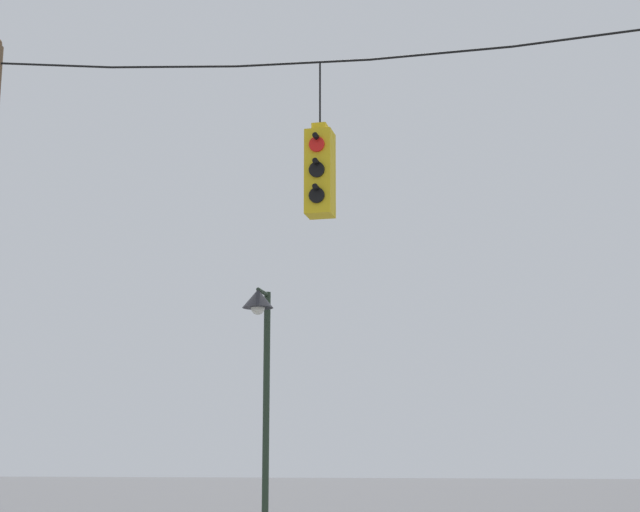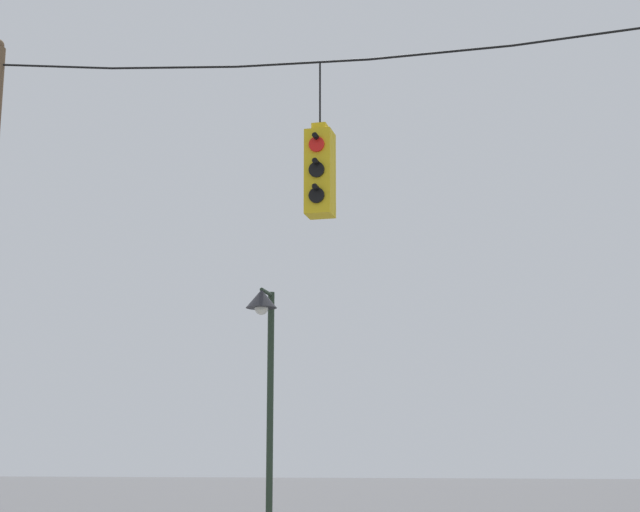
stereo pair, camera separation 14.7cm
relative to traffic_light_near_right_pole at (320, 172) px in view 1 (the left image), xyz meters
The scene contains 3 objects.
span_wire 2.26m from the traffic_light_near_right_pole, ahead, with size 12.66×0.03×0.50m.
traffic_light_near_right_pole is the anchor object (origin of this frame).
street_lamp 5.67m from the traffic_light_near_right_pole, 114.06° to the left, with size 0.55×0.94×4.91m.
Camera 1 is at (1.13, -11.82, 1.89)m, focal length 55.00 mm.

